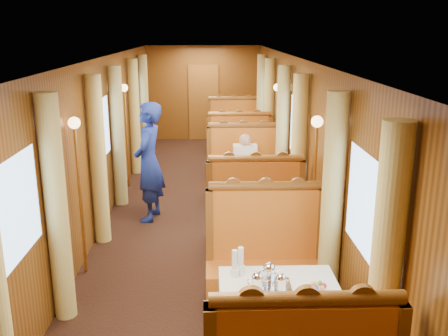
{
  "coord_description": "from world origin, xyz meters",
  "views": [
    {
      "loc": [
        0.15,
        -7.43,
        2.92
      ],
      "look_at": [
        0.35,
        -0.75,
        1.05
      ],
      "focal_mm": 40.0,
      "sensor_mm": 36.0,
      "label": 1
    }
  ],
  "objects_px": {
    "table_far": "(236,146)",
    "tea_tray": "(271,285)",
    "teapot_right": "(281,284)",
    "table_near": "(278,322)",
    "banquette_mid_aft": "(244,175)",
    "table_mid": "(248,196)",
    "banquette_mid_fwd": "(254,217)",
    "passenger": "(245,161)",
    "banquette_far_aft": "(234,135)",
    "banquette_far_fwd": "(239,155)",
    "banquette_near_aft": "(266,265)",
    "teapot_back": "(269,275)",
    "rose_vase_far": "(238,122)",
    "teapot_left": "(257,284)",
    "fruit_plate": "(318,287)",
    "rose_vase_mid": "(248,163)",
    "steward": "(149,162)"
  },
  "relations": [
    {
      "from": "teapot_back",
      "to": "rose_vase_far",
      "type": "distance_m",
      "value": 6.95
    },
    {
      "from": "banquette_far_fwd",
      "to": "banquette_near_aft",
      "type": "bearing_deg",
      "value": -90.0
    },
    {
      "from": "table_near",
      "to": "teapot_back",
      "type": "height_order",
      "value": "teapot_back"
    },
    {
      "from": "teapot_left",
      "to": "teapot_right",
      "type": "distance_m",
      "value": 0.2
    },
    {
      "from": "banquette_near_aft",
      "to": "rose_vase_far",
      "type": "distance_m",
      "value": 5.99
    },
    {
      "from": "teapot_left",
      "to": "passenger",
      "type": "bearing_deg",
      "value": 96.36
    },
    {
      "from": "banquette_far_fwd",
      "to": "passenger",
      "type": "height_order",
      "value": "banquette_far_fwd"
    },
    {
      "from": "table_mid",
      "to": "banquette_mid_fwd",
      "type": "bearing_deg",
      "value": -90.0
    },
    {
      "from": "passenger",
      "to": "banquette_far_aft",
      "type": "bearing_deg",
      "value": 90.0
    },
    {
      "from": "banquette_far_fwd",
      "to": "steward",
      "type": "height_order",
      "value": "steward"
    },
    {
      "from": "banquette_far_aft",
      "to": "rose_vase_far",
      "type": "distance_m",
      "value": 1.15
    },
    {
      "from": "banquette_far_fwd",
      "to": "teapot_right",
      "type": "distance_m",
      "value": 6.11
    },
    {
      "from": "table_near",
      "to": "banquette_mid_aft",
      "type": "xyz_separation_m",
      "value": [
        0.0,
        4.51,
        0.05
      ]
    },
    {
      "from": "banquette_mid_aft",
      "to": "banquette_far_aft",
      "type": "height_order",
      "value": "same"
    },
    {
      "from": "table_far",
      "to": "teapot_right",
      "type": "xyz_separation_m",
      "value": [
        -0.0,
        -7.11,
        0.44
      ]
    },
    {
      "from": "banquette_near_aft",
      "to": "teapot_left",
      "type": "relative_size",
      "value": 8.21
    },
    {
      "from": "banquette_near_aft",
      "to": "banquette_mid_aft",
      "type": "xyz_separation_m",
      "value": [
        0.0,
        3.5,
        0.0
      ]
    },
    {
      "from": "table_near",
      "to": "banquette_mid_fwd",
      "type": "bearing_deg",
      "value": 90.0
    },
    {
      "from": "table_near",
      "to": "fruit_plate",
      "type": "height_order",
      "value": "fruit_plate"
    },
    {
      "from": "teapot_right",
      "to": "steward",
      "type": "height_order",
      "value": "steward"
    },
    {
      "from": "table_mid",
      "to": "table_far",
      "type": "xyz_separation_m",
      "value": [
        0.0,
        3.5,
        0.0
      ]
    },
    {
      "from": "teapot_left",
      "to": "rose_vase_far",
      "type": "bearing_deg",
      "value": 97.12
    },
    {
      "from": "banquette_mid_fwd",
      "to": "teapot_left",
      "type": "xyz_separation_m",
      "value": [
        -0.2,
        -2.59,
        0.39
      ]
    },
    {
      "from": "table_near",
      "to": "tea_tray",
      "type": "relative_size",
      "value": 3.09
    },
    {
      "from": "banquette_near_aft",
      "to": "teapot_right",
      "type": "xyz_separation_m",
      "value": [
        -0.0,
        -1.13,
        0.39
      ]
    },
    {
      "from": "passenger",
      "to": "banquette_mid_fwd",
      "type": "bearing_deg",
      "value": -90.0
    },
    {
      "from": "banquette_mid_aft",
      "to": "teapot_right",
      "type": "height_order",
      "value": "banquette_mid_aft"
    },
    {
      "from": "banquette_mid_fwd",
      "to": "fruit_plate",
      "type": "bearing_deg",
      "value": -82.87
    },
    {
      "from": "banquette_mid_aft",
      "to": "passenger",
      "type": "height_order",
      "value": "banquette_mid_aft"
    },
    {
      "from": "table_near",
      "to": "banquette_mid_aft",
      "type": "distance_m",
      "value": 4.51
    },
    {
      "from": "banquette_far_fwd",
      "to": "fruit_plate",
      "type": "relative_size",
      "value": 6.39
    },
    {
      "from": "banquette_far_fwd",
      "to": "rose_vase_far",
      "type": "bearing_deg",
      "value": 88.02
    },
    {
      "from": "banquette_mid_aft",
      "to": "table_mid",
      "type": "bearing_deg",
      "value": -90.0
    },
    {
      "from": "teapot_right",
      "to": "teapot_back",
      "type": "bearing_deg",
      "value": 97.13
    },
    {
      "from": "table_far",
      "to": "tea_tray",
      "type": "height_order",
      "value": "tea_tray"
    },
    {
      "from": "table_mid",
      "to": "passenger",
      "type": "xyz_separation_m",
      "value": [
        -0.0,
        0.75,
        0.37
      ]
    },
    {
      "from": "passenger",
      "to": "steward",
      "type": "bearing_deg",
      "value": -155.39
    },
    {
      "from": "table_mid",
      "to": "teapot_back",
      "type": "relative_size",
      "value": 5.92
    },
    {
      "from": "banquette_mid_fwd",
      "to": "teapot_back",
      "type": "distance_m",
      "value": 2.48
    },
    {
      "from": "banquette_mid_aft",
      "to": "fruit_plate",
      "type": "height_order",
      "value": "banquette_mid_aft"
    },
    {
      "from": "table_far",
      "to": "banquette_mid_fwd",
      "type": "bearing_deg",
      "value": -90.0
    },
    {
      "from": "banquette_near_aft",
      "to": "rose_vase_mid",
      "type": "distance_m",
      "value": 2.51
    },
    {
      "from": "banquette_mid_aft",
      "to": "banquette_far_aft",
      "type": "distance_m",
      "value": 3.5
    },
    {
      "from": "table_far",
      "to": "teapot_back",
      "type": "xyz_separation_m",
      "value": [
        -0.09,
        -6.96,
        0.45
      ]
    },
    {
      "from": "banquette_far_aft",
      "to": "steward",
      "type": "bearing_deg",
      "value": -109.03
    },
    {
      "from": "teapot_left",
      "to": "rose_vase_mid",
      "type": "xyz_separation_m",
      "value": [
        0.2,
        3.58,
        0.11
      ]
    },
    {
      "from": "banquette_near_aft",
      "to": "fruit_plate",
      "type": "height_order",
      "value": "banquette_near_aft"
    },
    {
      "from": "banquette_near_aft",
      "to": "banquette_far_aft",
      "type": "distance_m",
      "value": 7.0
    },
    {
      "from": "table_mid",
      "to": "steward",
      "type": "bearing_deg",
      "value": 178.37
    },
    {
      "from": "banquette_mid_aft",
      "to": "rose_vase_far",
      "type": "bearing_deg",
      "value": 89.2
    }
  ]
}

